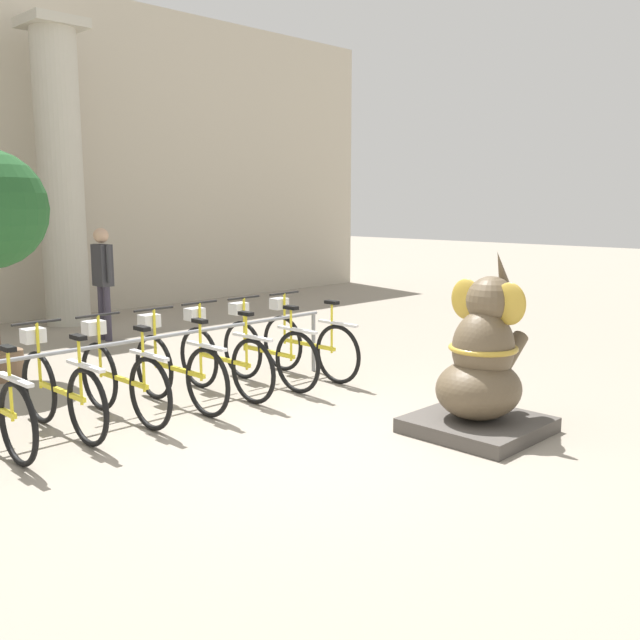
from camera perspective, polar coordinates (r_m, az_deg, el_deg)
name	(u,v)px	position (r m, az deg, el deg)	size (l,w,h in m)	color
ground_plane	(306,445)	(6.43, -1.16, -9.98)	(60.00, 60.00, 0.00)	gray
column_right	(60,174)	(13.27, -20.05, 10.95)	(0.95, 0.95, 5.16)	#BCB7A8
bike_rack	(170,348)	(7.68, -11.92, -2.17)	(4.39, 0.05, 0.77)	gray
bicycle_1	(60,390)	(7.06, -20.08, -5.26)	(0.48, 1.68, 1.01)	black
bicycle_2	(122,378)	(7.33, -15.59, -4.49)	(0.48, 1.68, 1.01)	black
bicycle_3	(178,368)	(7.62, -11.33, -3.81)	(0.48, 1.68, 1.01)	black
bicycle_4	(223,358)	(8.02, -7.78, -3.06)	(0.48, 1.68, 1.01)	black
bicycle_5	(267,350)	(8.39, -4.26, -2.44)	(0.48, 1.68, 1.01)	black
bicycle_6	(307,343)	(8.78, -1.02, -1.88)	(0.48, 1.68, 1.01)	black
elephant_statue	(482,371)	(6.81, 12.83, -4.00)	(1.12, 1.12, 1.71)	#4C4742
person_pedestrian	(103,273)	(11.50, -16.99, 3.61)	(0.23, 0.47, 1.75)	#383342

